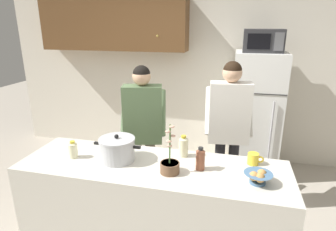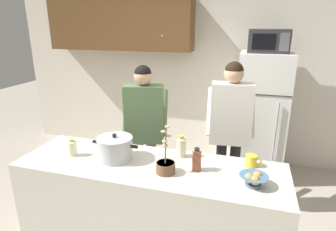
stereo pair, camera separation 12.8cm
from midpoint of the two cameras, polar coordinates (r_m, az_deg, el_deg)
back_wall_unit at (r=4.37m, az=3.79°, el=10.58°), size 6.00×0.48×2.60m
kitchen_island at (r=2.61m, az=-2.14°, el=-18.75°), size 2.21×0.68×0.92m
refrigerator at (r=4.01m, az=18.96°, el=-0.16°), size 0.64×0.68×1.68m
microwave at (r=3.82m, az=20.49°, el=13.85°), size 0.48×0.37×0.28m
person_near_pot at (r=3.08m, az=-3.59°, el=-1.25°), size 0.56×0.50×1.62m
person_by_sink at (r=3.06m, az=13.61°, el=-1.18°), size 0.54×0.46×1.67m
cooking_pot at (r=2.44m, az=-9.08°, el=-6.50°), size 0.41×0.30×0.23m
coffee_mug at (r=2.43m, az=17.88°, el=-8.63°), size 0.13×0.09×0.10m
bread_bowl at (r=2.16m, az=18.49°, el=-12.07°), size 0.21×0.21×0.10m
bottle_near_edge at (r=2.59m, az=-17.30°, el=-6.17°), size 0.07×0.07×0.15m
bottle_mid_counter at (r=2.46m, az=4.18°, el=-6.23°), size 0.08×0.08×0.19m
bottle_far_corner at (r=2.25m, az=7.42°, el=-8.74°), size 0.07×0.07×0.19m
potted_orchid at (r=2.21m, az=1.20°, el=-9.93°), size 0.15×0.15×0.39m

